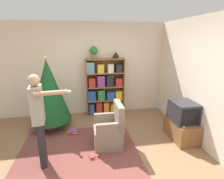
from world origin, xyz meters
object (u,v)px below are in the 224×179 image
at_px(christmas_tree, 49,91).
at_px(potted_plant, 94,52).
at_px(television, 183,112).
at_px(armchair, 110,131).
at_px(bookshelf, 105,89).
at_px(standing_person, 39,114).
at_px(table_lamp, 116,55).

distance_m(christmas_tree, potted_plant, 1.55).
xyz_separation_m(television, armchair, (-1.60, 0.01, -0.32)).
xyz_separation_m(bookshelf, standing_person, (-1.35, -1.99, 0.19)).
bearing_deg(television, bookshelf, 132.46).
bearing_deg(armchair, christmas_tree, -126.84).
distance_m(potted_plant, table_lamp, 0.61).
relative_size(television, christmas_tree, 0.31).
distance_m(television, standing_person, 2.87).
relative_size(television, standing_person, 0.34).
bearing_deg(christmas_tree, table_lamp, 20.02).
bearing_deg(armchair, television, 89.91).
relative_size(television, potted_plant, 1.70).
relative_size(armchair, potted_plant, 2.80).
bearing_deg(potted_plant, christmas_tree, -150.78).
xyz_separation_m(armchair, standing_person, (-1.23, -0.38, 0.64)).
xyz_separation_m(bookshelf, table_lamp, (0.32, 0.01, 0.95)).
xyz_separation_m(bookshelf, television, (1.49, -1.63, -0.13)).
bearing_deg(television, armchair, 179.54).
bearing_deg(table_lamp, television, -54.36).
distance_m(television, christmas_tree, 3.09).
relative_size(potted_plant, table_lamp, 1.64).
bearing_deg(bookshelf, television, -47.54).
bearing_deg(standing_person, christmas_tree, 175.55).
height_order(standing_person, table_lamp, table_lamp).
bearing_deg(armchair, bookshelf, 176.29).
xyz_separation_m(bookshelf, potted_plant, (-0.29, 0.01, 1.04)).
bearing_deg(standing_person, armchair, 99.67).
height_order(christmas_tree, standing_person, christmas_tree).
distance_m(armchair, potted_plant, 2.21).
relative_size(christmas_tree, standing_person, 1.10).
distance_m(christmas_tree, table_lamp, 2.00).
relative_size(bookshelf, table_lamp, 8.13).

